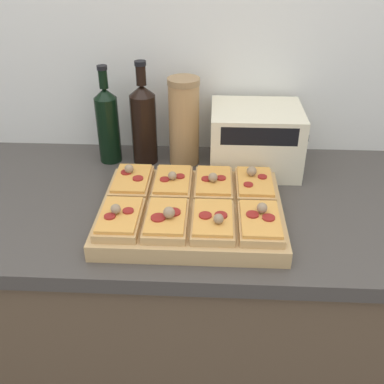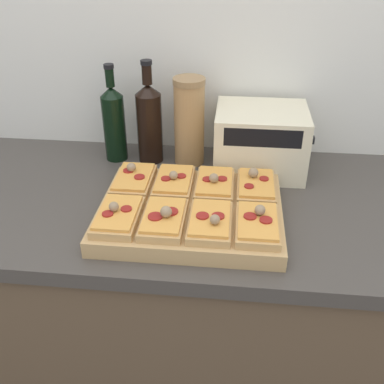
% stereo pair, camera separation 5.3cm
% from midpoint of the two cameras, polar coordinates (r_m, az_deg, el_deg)
% --- Properties ---
extents(wall_back, '(6.00, 0.06, 2.50)m').
position_cam_midpoint_polar(wall_back, '(1.43, 2.16, 17.92)').
color(wall_back, silver).
rests_on(wall_back, ground_plane).
extents(kitchen_counter, '(2.63, 0.67, 0.93)m').
position_cam_midpoint_polar(kitchen_counter, '(1.53, 0.56, -15.68)').
color(kitchen_counter, brown).
rests_on(kitchen_counter, ground_plane).
extents(cutting_board, '(0.45, 0.36, 0.04)m').
position_cam_midpoint_polar(cutting_board, '(1.13, 1.19, -2.58)').
color(cutting_board, tan).
rests_on(cutting_board, kitchen_counter).
extents(pizza_slice_back_left, '(0.10, 0.16, 0.05)m').
position_cam_midpoint_polar(pizza_slice_back_left, '(1.21, -6.16, 1.58)').
color(pizza_slice_back_left, tan).
rests_on(pizza_slice_back_left, cutting_board).
extents(pizza_slice_back_midleft, '(0.10, 0.16, 0.05)m').
position_cam_midpoint_polar(pizza_slice_back_midleft, '(1.19, -1.03, 1.28)').
color(pizza_slice_back_midleft, tan).
rests_on(pizza_slice_back_midleft, cutting_board).
extents(pizza_slice_back_midright, '(0.10, 0.16, 0.05)m').
position_cam_midpoint_polar(pizza_slice_back_midright, '(1.18, 4.18, 1.00)').
color(pizza_slice_back_midright, tan).
rests_on(pizza_slice_back_midright, cutting_board).
extents(pizza_slice_back_right, '(0.10, 0.16, 0.05)m').
position_cam_midpoint_polar(pizza_slice_back_right, '(1.19, 9.41, 0.76)').
color(pizza_slice_back_right, tan).
rests_on(pizza_slice_back_right, cutting_board).
extents(pizza_slice_front_left, '(0.10, 0.16, 0.05)m').
position_cam_midpoint_polar(pizza_slice_front_left, '(1.06, -7.98, -3.03)').
color(pizza_slice_front_left, tan).
rests_on(pizza_slice_front_left, cutting_board).
extents(pizza_slice_front_midleft, '(0.10, 0.16, 0.06)m').
position_cam_midpoint_polar(pizza_slice_front_midleft, '(1.05, -2.15, -3.40)').
color(pizza_slice_front_midleft, tan).
rests_on(pizza_slice_front_midleft, cutting_board).
extents(pizza_slice_front_midright, '(0.10, 0.16, 0.05)m').
position_cam_midpoint_polar(pizza_slice_front_midright, '(1.04, 3.80, -3.79)').
color(pizza_slice_front_midright, tan).
rests_on(pizza_slice_front_midright, cutting_board).
extents(pizza_slice_front_right, '(0.10, 0.16, 0.05)m').
position_cam_midpoint_polar(pizza_slice_front_right, '(1.04, 9.77, -4.04)').
color(pizza_slice_front_right, tan).
rests_on(pizza_slice_front_right, cutting_board).
extents(olive_oil_bottle, '(0.07, 0.07, 0.30)m').
position_cam_midpoint_polar(olive_oil_bottle, '(1.40, -8.80, 8.78)').
color(olive_oil_bottle, black).
rests_on(olive_oil_bottle, kitchen_counter).
extents(wine_bottle, '(0.08, 0.08, 0.31)m').
position_cam_midpoint_polar(wine_bottle, '(1.38, -4.33, 8.90)').
color(wine_bottle, black).
rests_on(wine_bottle, kitchen_counter).
extents(grain_jar_tall, '(0.09, 0.09, 0.27)m').
position_cam_midpoint_polar(grain_jar_tall, '(1.36, 0.78, 8.92)').
color(grain_jar_tall, '#AD7F4C').
rests_on(grain_jar_tall, kitchen_counter).
extents(toaster_oven, '(0.29, 0.22, 0.19)m').
position_cam_midpoint_polar(toaster_oven, '(1.35, 9.79, 6.47)').
color(toaster_oven, beige).
rests_on(toaster_oven, kitchen_counter).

